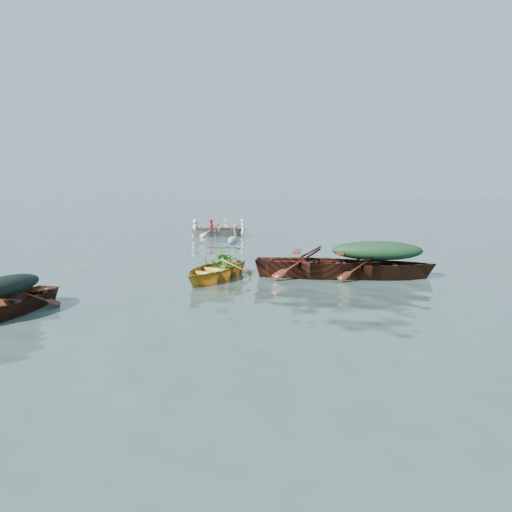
{
  "coord_description": "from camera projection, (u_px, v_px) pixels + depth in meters",
  "views": [
    {
      "loc": [
        6.2,
        -10.37,
        2.72
      ],
      "look_at": [
        -0.27,
        1.98,
        0.5
      ],
      "focal_mm": 35.0,
      "sensor_mm": 36.0,
      "label": 1
    }
  ],
  "objects": [
    {
      "name": "open_wooden_boat",
      "position": [
        318.0,
        277.0,
        13.65
      ],
      "size": [
        4.98,
        2.93,
        1.13
      ],
      "primitive_type": "imported",
      "rotation": [
        0.0,
        0.0,
        1.9
      ],
      "color": "#5E2917",
      "rests_on": "ground"
    },
    {
      "name": "ground",
      "position": [
        229.0,
        288.0,
        12.34
      ],
      "size": [
        140.0,
        140.0,
        0.0
      ],
      "primitive_type": "plane",
      "color": "#3A5149",
      "rests_on": "ground"
    },
    {
      "name": "dinghy_weeds",
      "position": [
        224.0,
        249.0,
        13.73
      ],
      "size": [
        0.75,
        0.94,
        0.6
      ],
      "primitive_type": "imported",
      "rotation": [
        0.0,
        0.0,
        0.06
      ],
      "color": "#1D6B1C",
      "rests_on": "yellow_dinghy"
    },
    {
      "name": "heron",
      "position": [
        233.0,
        247.0,
        13.04
      ],
      "size": [
        0.3,
        0.42,
        0.92
      ],
      "primitive_type": null,
      "rotation": [
        0.0,
        0.0,
        0.06
      ],
      "color": "#A0A4A9",
      "rests_on": "yellow_dinghy"
    },
    {
      "name": "dark_covered_boat",
      "position": [
        5.0,
        315.0,
        9.88
      ],
      "size": [
        1.94,
        3.65,
        0.85
      ],
      "primitive_type": "imported",
      "rotation": [
        0.0,
        0.0,
        0.2
      ],
      "color": "#522713",
      "rests_on": "ground"
    },
    {
      "name": "thwart_benches",
      "position": [
        318.0,
        256.0,
        13.56
      ],
      "size": [
        2.54,
        1.61,
        0.04
      ],
      "primitive_type": null,
      "rotation": [
        0.0,
        0.0,
        1.9
      ],
      "color": "#541B13",
      "rests_on": "open_wooden_boat"
    },
    {
      "name": "yellow_dinghy",
      "position": [
        214.0,
        279.0,
        13.36
      ],
      "size": [
        1.63,
        3.39,
        0.9
      ],
      "primitive_type": "imported",
      "rotation": [
        0.0,
        0.0,
        0.06
      ],
      "color": "orange",
      "rests_on": "ground"
    },
    {
      "name": "green_tarp_cover",
      "position": [
        377.0,
        250.0,
        13.4
      ],
      "size": [
        2.53,
        1.64,
        0.52
      ],
      "primitive_type": "ellipsoid",
      "rotation": [
        0.0,
        0.0,
        1.97
      ],
      "color": "#183C1D",
      "rests_on": "green_tarp_boat"
    },
    {
      "name": "green_tarp_boat",
      "position": [
        376.0,
        278.0,
        13.52
      ],
      "size": [
        4.6,
        2.97,
        1.03
      ],
      "primitive_type": "imported",
      "rotation": [
        0.0,
        0.0,
        1.97
      ],
      "color": "#431D0F",
      "rests_on": "ground"
    },
    {
      "name": "oars",
      "position": [
        219.0,
        227.0,
        23.02
      ],
      "size": [
        1.84,
        2.54,
        0.06
      ],
      "primitive_type": null,
      "rotation": [
        0.0,
        0.0,
        2.1
      ],
      "color": "#A1763D",
      "rests_on": "rowed_boat"
    },
    {
      "name": "rowed_boat",
      "position": [
        219.0,
        236.0,
        23.09
      ],
      "size": [
        3.57,
        2.7,
        0.8
      ],
      "primitive_type": "imported",
      "rotation": [
        0.0,
        0.0,
        2.1
      ],
      "color": "beige",
      "rests_on": "ground"
    },
    {
      "name": "rowers",
      "position": [
        219.0,
        219.0,
        22.96
      ],
      "size": [
        2.61,
        2.07,
        0.76
      ],
      "primitive_type": "imported",
      "rotation": [
        0.0,
        0.0,
        2.1
      ],
      "color": "white",
      "rests_on": "rowed_boat"
    },
    {
      "name": "dark_tarp_cover",
      "position": [
        2.0,
        285.0,
        9.78
      ],
      "size": [
        1.07,
        2.01,
        0.4
      ],
      "primitive_type": "ellipsoid",
      "rotation": [
        0.0,
        0.0,
        0.2
      ],
      "color": "black",
      "rests_on": "dark_covered_boat"
    }
  ]
}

